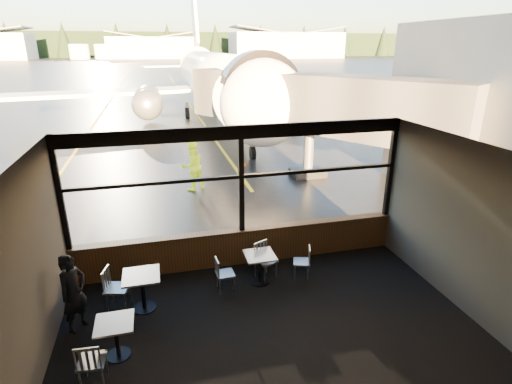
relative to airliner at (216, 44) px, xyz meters
name	(u,v)px	position (x,y,z in m)	size (l,w,h in m)	color
ground_plane	(156,65)	(-2.84, 98.70, -5.34)	(520.00, 520.00, 0.00)	black
carpet_floor	(277,342)	(-2.84, -24.30, -5.33)	(8.00, 6.00, 0.01)	black
ceiling	(281,160)	(-2.84, -24.30, -1.84)	(8.00, 6.00, 0.04)	#38332D
wall_left	(20,293)	(-6.84, -24.30, -3.59)	(0.04, 6.00, 3.50)	#514A41
wall_right	(476,234)	(1.16, -24.30, -3.59)	(0.04, 6.00, 3.50)	#514A41
window_sill	(242,247)	(-2.84, -21.30, -4.89)	(8.00, 0.28, 0.90)	#4D2F17
window_header	(241,132)	(-2.84, -21.30, -1.99)	(8.00, 0.18, 0.30)	black
mullion_left	(60,195)	(-6.79, -21.30, -3.14)	(0.12, 0.12, 2.60)	black
mullion_centre	(241,180)	(-2.84, -21.30, -3.14)	(0.12, 0.12, 2.60)	black
mullion_right	(391,169)	(1.11, -21.30, -3.14)	(0.12, 0.12, 2.60)	black
window_transom	(241,176)	(-2.84, -21.30, -3.04)	(8.00, 0.10, 0.08)	black
airliner	(216,44)	(0.00, 0.00, 0.00)	(29.10, 34.92, 10.67)	white
jet_bridge	(303,129)	(0.76, -15.80, -3.13)	(8.28, 10.13, 4.42)	#29292B
cafe_table_near	(260,269)	(-2.65, -22.29, -4.97)	(0.67, 0.67, 0.73)	#AAA69D
cafe_table_mid	(143,292)	(-5.24, -22.64, -4.93)	(0.74, 0.74, 0.81)	#A39E96
cafe_table_left	(117,339)	(-5.67, -23.93, -4.98)	(0.65, 0.65, 0.71)	#9F9892
chair_near_e	(302,262)	(-1.63, -22.30, -4.94)	(0.43, 0.43, 0.80)	beige
chair_near_w	(225,274)	(-3.47, -22.38, -4.93)	(0.44, 0.44, 0.81)	#B5AFA3
chair_near_n	(266,261)	(-2.46, -22.14, -4.89)	(0.49, 0.49, 0.90)	#B9B3A7
chair_mid_w	(117,289)	(-5.74, -22.48, -4.87)	(0.51, 0.51, 0.94)	beige
chair_left_s	(92,362)	(-6.00, -24.48, -4.90)	(0.48, 0.48, 0.88)	beige
passenger	(74,293)	(-6.46, -22.96, -4.54)	(0.58, 0.38, 1.59)	black
ground_crew	(192,166)	(-3.47, -15.43, -4.41)	(0.90, 0.70, 1.86)	#BFF219
cone_nose	(242,160)	(-0.95, -12.66, -5.08)	(0.36, 0.36, 0.50)	#FE4808
terminal_annex	(509,113)	(7.16, -18.80, -2.34)	(5.00, 7.00, 6.00)	gray
hangar_mid	(152,47)	(-2.84, 163.70, -0.34)	(38.00, 15.00, 10.00)	silver
hangar_right	(286,44)	(57.16, 156.70, 0.66)	(50.00, 20.00, 12.00)	silver
fuel_tank_a	(79,52)	(-32.84, 160.70, -2.34)	(8.00, 8.00, 6.00)	silver
fuel_tank_b	(104,52)	(-22.84, 160.70, -2.34)	(8.00, 8.00, 6.00)	silver
fuel_tank_c	(129,52)	(-12.84, 160.70, -2.34)	(8.00, 8.00, 6.00)	silver
treeline	(151,44)	(-2.84, 188.70, 0.66)	(360.00, 3.00, 12.00)	black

